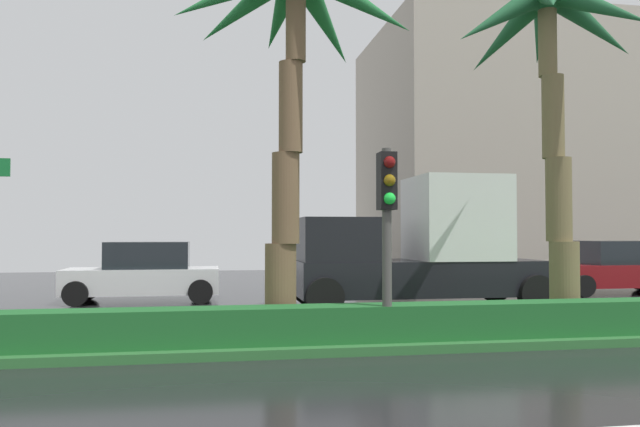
% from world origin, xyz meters
% --- Properties ---
extents(ground_plane, '(90.00, 42.00, 0.10)m').
position_xyz_m(ground_plane, '(0.00, 9.00, -0.05)').
color(ground_plane, black).
extents(median_strip, '(85.50, 4.00, 0.15)m').
position_xyz_m(median_strip, '(0.00, 8.00, 0.07)').
color(median_strip, '#2D6B33').
rests_on(median_strip, ground_plane).
extents(median_hedge, '(76.50, 0.70, 0.60)m').
position_xyz_m(median_hedge, '(0.00, 6.60, 0.45)').
color(median_hedge, '#1E6028').
rests_on(median_hedge, median_strip).
extents(palm_tree_centre, '(4.50, 4.60, 7.05)m').
position_xyz_m(palm_tree_centre, '(4.03, 7.28, 5.69)').
color(palm_tree_centre, brown).
rests_on(palm_tree_centre, median_strip).
extents(palm_tree_centre_right, '(4.18, 4.12, 7.16)m').
position_xyz_m(palm_tree_centre_right, '(9.29, 7.72, 5.58)').
color(palm_tree_centre_right, brown).
rests_on(palm_tree_centre_right, median_strip).
extents(traffic_signal_median_right, '(0.28, 0.43, 3.23)m').
position_xyz_m(traffic_signal_median_right, '(5.50, 6.32, 2.37)').
color(traffic_signal_median_right, '#4C4C47').
rests_on(traffic_signal_median_right, median_strip).
extents(car_in_traffic_second, '(4.30, 2.02, 1.72)m').
position_xyz_m(car_in_traffic_second, '(0.74, 14.90, 0.83)').
color(car_in_traffic_second, white).
rests_on(car_in_traffic_second, ground_plane).
extents(box_truck_lead, '(6.40, 2.64, 3.46)m').
position_xyz_m(box_truck_lead, '(8.05, 12.03, 1.55)').
color(box_truck_lead, black).
rests_on(box_truck_lead, ground_plane).
extents(car_in_traffic_third, '(4.30, 2.02, 1.72)m').
position_xyz_m(car_in_traffic_third, '(15.67, 14.81, 0.83)').
color(car_in_traffic_third, maroon).
rests_on(car_in_traffic_third, ground_plane).
extents(building_far_right, '(15.25, 11.39, 12.91)m').
position_xyz_m(building_far_right, '(19.16, 28.56, 6.45)').
color(building_far_right, '#A89E8E').
rests_on(building_far_right, ground_plane).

